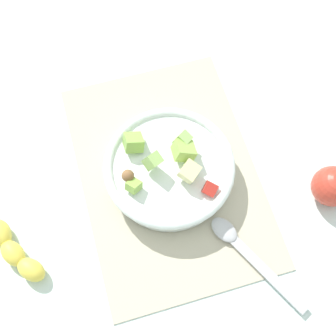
{
  "coord_description": "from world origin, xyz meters",
  "views": [
    {
      "loc": [
        -0.32,
        0.09,
        0.8
      ],
      "look_at": [
        -0.01,
        0.0,
        0.04
      ],
      "focal_mm": 47.03,
      "sensor_mm": 36.0,
      "label": 1
    }
  ],
  "objects_px": {
    "salad_bowl": "(168,169)",
    "banana_whole": "(15,252)",
    "whole_apple": "(332,186)",
    "serving_spoon": "(243,249)"
  },
  "relations": [
    {
      "from": "salad_bowl",
      "to": "whole_apple",
      "type": "relative_size",
      "value": 2.8
    },
    {
      "from": "serving_spoon",
      "to": "whole_apple",
      "type": "height_order",
      "value": "whole_apple"
    },
    {
      "from": "salad_bowl",
      "to": "banana_whole",
      "type": "bearing_deg",
      "value": 103.0
    },
    {
      "from": "serving_spoon",
      "to": "banana_whole",
      "type": "distance_m",
      "value": 0.41
    },
    {
      "from": "salad_bowl",
      "to": "serving_spoon",
      "type": "relative_size",
      "value": 1.17
    },
    {
      "from": "banana_whole",
      "to": "salad_bowl",
      "type": "bearing_deg",
      "value": -77.0
    },
    {
      "from": "whole_apple",
      "to": "banana_whole",
      "type": "height_order",
      "value": "whole_apple"
    },
    {
      "from": "salad_bowl",
      "to": "whole_apple",
      "type": "distance_m",
      "value": 0.31
    },
    {
      "from": "salad_bowl",
      "to": "banana_whole",
      "type": "height_order",
      "value": "salad_bowl"
    },
    {
      "from": "banana_whole",
      "to": "serving_spoon",
      "type": "bearing_deg",
      "value": -105.09
    }
  ]
}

